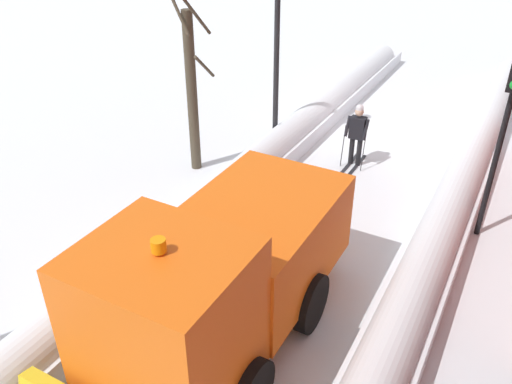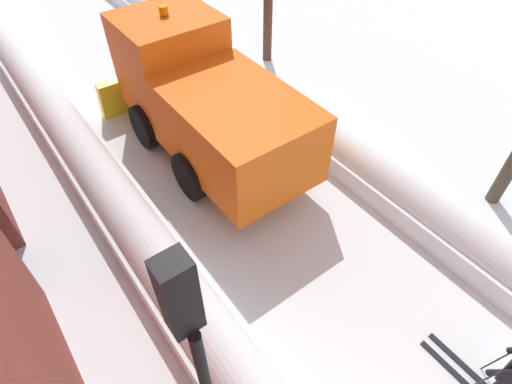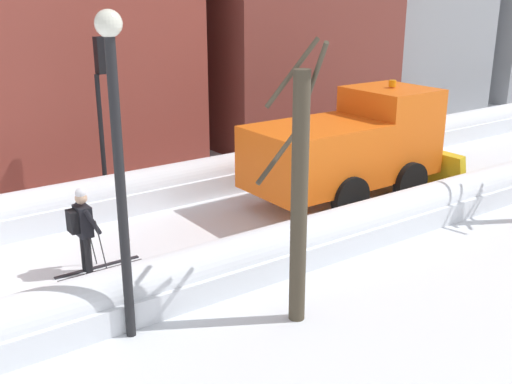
% 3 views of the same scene
% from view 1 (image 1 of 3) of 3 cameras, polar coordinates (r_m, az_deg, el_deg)
% --- Properties ---
extents(ground_plane, '(80.00, 80.00, 0.00)m').
position_cam_1_polar(ground_plane, '(9.47, -3.11, -16.94)').
color(ground_plane, white).
extents(snowbank_right, '(1.10, 36.00, 0.94)m').
position_cam_1_polar(snowbank_right, '(10.41, -15.23, -10.03)').
color(snowbank_right, white).
rests_on(snowbank_right, ground).
extents(plow_truck, '(3.20, 5.98, 3.12)m').
position_cam_1_polar(plow_truck, '(8.60, -3.85, -9.27)').
color(plow_truck, orange).
rests_on(plow_truck, ground).
extents(skier, '(0.62, 1.80, 1.81)m').
position_cam_1_polar(skier, '(14.92, 10.91, 6.40)').
color(skier, black).
rests_on(skier, ground).
extents(traffic_light_pole, '(0.28, 0.42, 4.35)m').
position_cam_1_polar(traffic_light_pole, '(11.74, 25.64, 8.01)').
color(traffic_light_pole, black).
rests_on(traffic_light_pole, ground).
extents(street_lamp, '(0.40, 0.40, 5.22)m').
position_cam_1_polar(street_lamp, '(15.36, 2.28, 16.73)').
color(street_lamp, black).
rests_on(street_lamp, ground).
extents(bare_tree_near, '(0.96, 1.21, 4.77)m').
position_cam_1_polar(bare_tree_near, '(14.10, -6.94, 10.85)').
color(bare_tree_near, '#433A2C').
rests_on(bare_tree_near, ground).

